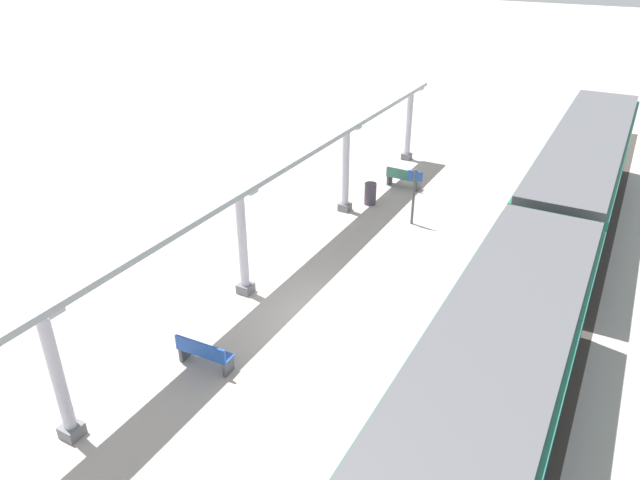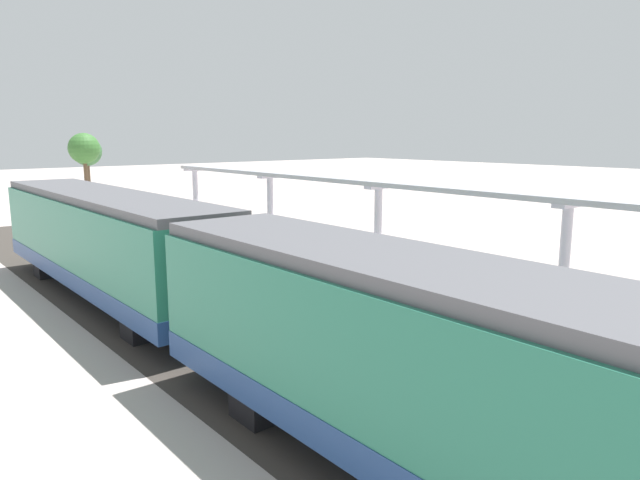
% 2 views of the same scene
% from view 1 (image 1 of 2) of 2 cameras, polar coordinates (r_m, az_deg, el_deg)
% --- Properties ---
extents(ground_plane, '(176.00, 176.00, 0.00)m').
position_cam_1_polar(ground_plane, '(17.16, 1.16, -7.74)').
color(ground_plane, '#AFA29B').
extents(tactile_edge_strip, '(0.37, 34.74, 0.01)m').
position_cam_1_polar(tactile_edge_strip, '(16.22, 11.71, -10.81)').
color(tactile_edge_strip, gold).
rests_on(tactile_edge_strip, ground).
extents(trackbed, '(3.20, 46.74, 0.01)m').
position_cam_1_polar(trackbed, '(15.98, 17.92, -12.45)').
color(trackbed, '#38332D').
rests_on(trackbed, ground).
extents(train_near_carriage, '(2.65, 13.79, 3.48)m').
position_cam_1_polar(train_near_carriage, '(23.96, 23.81, 5.53)').
color(train_near_carriage, '#267158').
rests_on(train_near_carriage, ground).
extents(train_far_carriage, '(2.65, 13.79, 3.48)m').
position_cam_1_polar(train_far_carriage, '(11.59, 14.42, -18.01)').
color(train_far_carriage, '#267158').
rests_on(train_far_carriage, ground).
extents(canopy_pillar_nearest, '(1.10, 0.44, 3.55)m').
position_cam_1_polar(canopy_pillar_nearest, '(28.88, 8.57, 11.09)').
color(canopy_pillar_nearest, slate).
rests_on(canopy_pillar_nearest, ground).
extents(canopy_pillar_second, '(1.10, 0.44, 3.55)m').
position_cam_1_polar(canopy_pillar_second, '(22.98, 2.49, 6.97)').
color(canopy_pillar_second, slate).
rests_on(canopy_pillar_second, ground).
extents(canopy_pillar_third, '(1.10, 0.44, 3.55)m').
position_cam_1_polar(canopy_pillar_third, '(17.62, -7.50, -0.09)').
color(canopy_pillar_third, slate).
rests_on(canopy_pillar_third, ground).
extents(canopy_pillar_fourth, '(1.10, 0.44, 3.55)m').
position_cam_1_polar(canopy_pillar_fourth, '(13.75, -24.07, -11.58)').
color(canopy_pillar_fourth, slate).
rests_on(canopy_pillar_fourth, ground).
extents(canopy_beam, '(1.20, 28.06, 0.16)m').
position_cam_1_polar(canopy_beam, '(16.83, -7.92, 5.39)').
color(canopy_beam, '#A8AAB2').
rests_on(canopy_beam, canopy_pillar_nearest).
extents(bench_near_end, '(1.52, 0.51, 0.86)m').
position_cam_1_polar(bench_near_end, '(25.89, 8.03, 5.94)').
color(bench_near_end, '#387461').
rests_on(bench_near_end, ground).
extents(bench_mid_platform, '(1.52, 0.51, 0.86)m').
position_cam_1_polar(bench_mid_platform, '(15.54, -11.14, -10.65)').
color(bench_mid_platform, '#244EA9').
rests_on(bench_mid_platform, ground).
extents(trash_bin, '(0.48, 0.48, 0.90)m').
position_cam_1_polar(trash_bin, '(24.12, 4.87, 4.47)').
color(trash_bin, '#49404D').
rests_on(trash_bin, ground).
extents(platform_info_sign, '(0.56, 0.10, 2.20)m').
position_cam_1_polar(platform_info_sign, '(22.30, 9.05, 4.65)').
color(platform_info_sign, '#4C4C51').
rests_on(platform_info_sign, ground).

